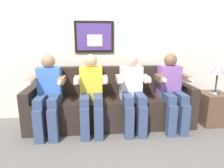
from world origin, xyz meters
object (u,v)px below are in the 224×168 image
(couch, at_px, (111,106))
(person_left_center, at_px, (91,91))
(spare_remote_on_table, at_px, (213,93))
(person_right_center, at_px, (132,90))
(person_rightmost, at_px, (172,89))
(table_lamp, at_px, (218,70))
(side_table_right, at_px, (212,108))
(person_leftmost, at_px, (49,92))

(couch, xyz_separation_m, person_left_center, (-0.30, -0.17, 0.29))
(couch, distance_m, spare_remote_on_table, 1.59)
(person_left_center, relative_size, person_right_center, 1.00)
(person_rightmost, height_order, table_lamp, person_rightmost)
(couch, bearing_deg, side_table_right, -3.83)
(person_leftmost, height_order, person_rightmost, same)
(person_rightmost, bearing_deg, person_left_center, 180.00)
(person_leftmost, distance_m, spare_remote_on_table, 2.46)
(person_right_center, relative_size, spare_remote_on_table, 8.54)
(person_left_center, height_order, person_right_center, same)
(couch, xyz_separation_m, person_right_center, (0.30, -0.17, 0.29))
(person_left_center, distance_m, side_table_right, 1.93)
(person_right_center, xyz_separation_m, person_rightmost, (0.59, 0.00, 0.00))
(couch, distance_m, table_lamp, 1.72)
(person_leftmost, bearing_deg, spare_remote_on_table, 1.01)
(person_rightmost, height_order, side_table_right, person_rightmost)
(person_rightmost, relative_size, table_lamp, 2.41)
(spare_remote_on_table, bearing_deg, person_leftmost, -178.99)
(person_rightmost, bearing_deg, side_table_right, 4.89)
(side_table_right, bearing_deg, table_lamp, 39.14)
(person_leftmost, distance_m, person_right_center, 1.18)
(person_right_center, bearing_deg, person_rightmost, 0.00)
(person_right_center, relative_size, table_lamp, 2.41)
(person_left_center, relative_size, person_rightmost, 1.00)
(person_right_center, height_order, side_table_right, person_right_center)
(side_table_right, bearing_deg, person_left_center, -178.15)
(couch, bearing_deg, spare_remote_on_table, -4.56)
(couch, height_order, person_left_center, person_left_center)
(table_lamp, xyz_separation_m, spare_remote_on_table, (-0.05, -0.04, -0.35))
(table_lamp, distance_m, spare_remote_on_table, 0.35)
(spare_remote_on_table, bearing_deg, table_lamp, 34.82)
(couch, relative_size, spare_remote_on_table, 19.31)
(person_right_center, bearing_deg, person_left_center, 180.00)
(person_right_center, bearing_deg, couch, 150.22)
(person_left_center, bearing_deg, side_table_right, 1.85)
(couch, height_order, person_leftmost, person_leftmost)
(couch, distance_m, person_rightmost, 0.95)
(couch, bearing_deg, person_right_center, -29.78)
(person_leftmost, xyz_separation_m, person_rightmost, (1.77, 0.00, 0.00))
(couch, xyz_separation_m, side_table_right, (1.61, -0.11, -0.06))
(couch, relative_size, person_leftmost, 2.26)
(person_leftmost, bearing_deg, person_rightmost, 0.00)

